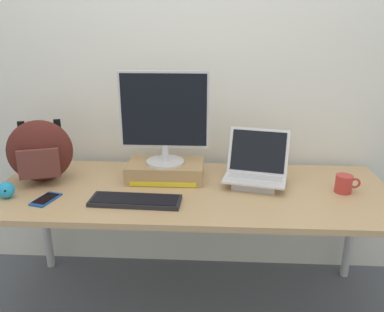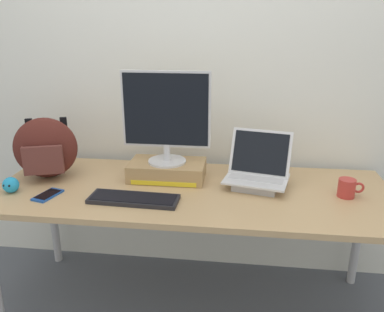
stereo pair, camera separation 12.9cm
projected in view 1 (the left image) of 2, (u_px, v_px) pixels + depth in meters
name	position (u px, v px, depth m)	size (l,w,h in m)	color
ground_plane	(192.00, 304.00, 2.26)	(20.00, 20.00, 0.00)	#515660
back_wall	(197.00, 67.00, 2.30)	(7.00, 0.10, 2.60)	silver
desk	(192.00, 199.00, 2.05)	(2.06, 0.78, 0.73)	tan
toner_box_yellow	(165.00, 171.00, 2.14)	(0.41, 0.24, 0.09)	#A88456
desktop_monitor	(164.00, 117.00, 2.04)	(0.47, 0.21, 0.49)	silver
open_laptop	(256.00, 174.00, 2.06)	(0.36, 0.31, 0.28)	#ADADB2
external_keyboard	(135.00, 201.00, 1.87)	(0.44, 0.16, 0.02)	black
messenger_backpack	(40.00, 152.00, 2.07)	(0.38, 0.29, 0.34)	#4C1E19
coffee_mug	(344.00, 184.00, 1.97)	(0.13, 0.08, 0.09)	#B2332D
cell_phone	(46.00, 199.00, 1.89)	(0.12, 0.17, 0.01)	#19479E
plush_toy	(6.00, 190.00, 1.91)	(0.08, 0.08, 0.08)	#2393CC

